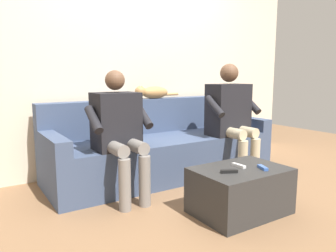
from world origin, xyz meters
The scene contains 10 objects.
ground_plane centered at (0.00, 0.60, 0.00)m, with size 8.00×8.00×0.00m, color #846042.
back_wall centered at (0.00, -0.63, 1.38)m, with size 4.67×0.06×2.76m, color beige.
couch centered at (0.00, -0.14, 0.28)m, with size 2.45×0.83×0.81m.
coffee_table centered at (0.00, 1.06, 0.18)m, with size 0.72×0.51×0.36m.
person_left_seated centered at (-0.66, 0.24, 0.68)m, with size 0.60×0.51×1.20m.
person_right_seated centered at (0.66, 0.24, 0.63)m, with size 0.54×0.55×1.12m.
cat_on_backrest centered at (-0.06, -0.42, 0.89)m, with size 0.57×0.15×0.15m.
remote_white centered at (-0.01, 1.03, 0.38)m, with size 0.12×0.03×0.02m, color white.
remote_black centered at (0.16, 1.10, 0.38)m, with size 0.13×0.03×0.02m, color black.
remote_blue centered at (-0.13, 1.17, 0.37)m, with size 0.12×0.03×0.02m, color #3860B7.
Camera 1 is at (1.79, 2.82, 1.09)m, focal length 34.70 mm.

